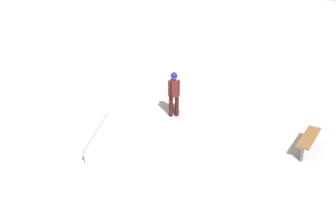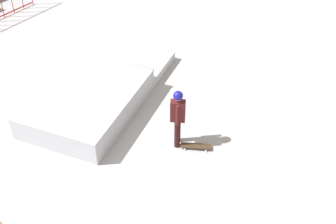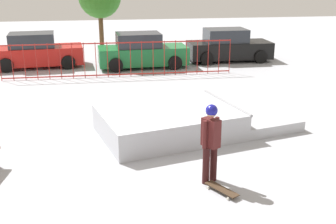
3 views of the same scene
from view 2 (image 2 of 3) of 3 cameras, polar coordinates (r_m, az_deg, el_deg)
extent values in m
plane|color=#A8AAB2|center=(12.23, -12.65, -2.91)|extent=(60.00, 60.00, 0.00)
cube|color=#B0B3BB|center=(12.68, -10.54, 1.24)|extent=(4.12, 3.39, 0.70)
cube|color=#B0B3BB|center=(14.68, -5.13, 6.67)|extent=(2.37, 2.96, 0.30)
cylinder|color=gray|center=(13.72, -6.92, 6.71)|extent=(0.70, 2.54, 0.08)
cylinder|color=black|center=(11.49, 1.30, -2.26)|extent=(0.15, 0.15, 0.82)
cylinder|color=black|center=(11.33, 1.21, -2.99)|extent=(0.15, 0.15, 0.82)
cube|color=#4C1919|center=(10.95, 1.31, 0.15)|extent=(0.38, 0.44, 0.60)
cylinder|color=#4C1919|center=(11.08, 1.38, 0.71)|extent=(0.09, 0.09, 0.60)
cylinder|color=#4C1919|center=(10.81, 1.23, -0.44)|extent=(0.09, 0.09, 0.60)
sphere|color=tan|center=(10.67, 1.34, 2.02)|extent=(0.22, 0.22, 0.22)
sphere|color=navy|center=(10.65, 1.34, 2.15)|extent=(0.25, 0.25, 0.25)
cube|color=#3F2D1E|center=(11.51, 3.67, -4.47)|extent=(0.57, 0.79, 0.02)
cylinder|color=silver|center=(11.63, 5.07, -4.37)|extent=(0.05, 0.06, 0.06)
cylinder|color=silver|center=(11.47, 5.02, -5.16)|extent=(0.05, 0.06, 0.06)
cylinder|color=silver|center=(11.64, 2.31, -4.17)|extent=(0.05, 0.06, 0.06)
cylinder|color=silver|center=(11.47, 2.22, -4.96)|extent=(0.05, 0.06, 0.06)
cylinder|color=maroon|center=(18.60, -21.23, 13.63)|extent=(0.03, 0.03, 1.50)
camera|label=1|loc=(18.11, -52.50, 21.85)|focal=44.56mm
camera|label=3|loc=(6.89, 52.67, -12.98)|focal=44.97mm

